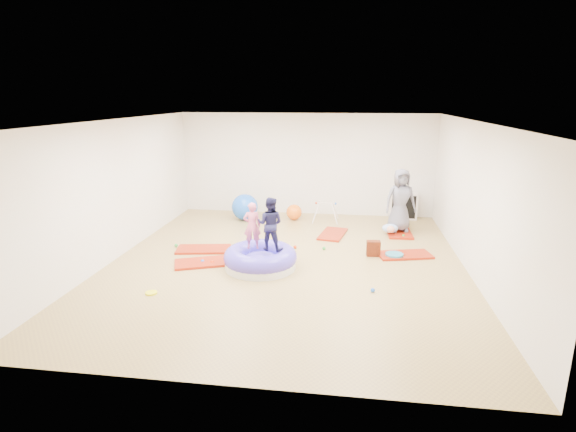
# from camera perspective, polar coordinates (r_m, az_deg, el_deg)

# --- Properties ---
(room) EXTENTS (7.01, 8.01, 2.81)m
(room) POSITION_cam_1_polar(r_m,az_deg,el_deg) (8.65, -0.27, 2.69)
(room) COLOR #A78D4B
(room) RESTS_ON ground
(gym_mat_front_left) EXTENTS (1.28, 0.95, 0.05)m
(gym_mat_front_left) POSITION_cam_1_polar(r_m,az_deg,el_deg) (9.18, -10.60, -5.82)
(gym_mat_front_left) COLOR #9E1C00
(gym_mat_front_left) RESTS_ON ground
(gym_mat_mid_left) EXTENTS (1.22, 0.75, 0.05)m
(gym_mat_mid_left) POSITION_cam_1_polar(r_m,az_deg,el_deg) (9.95, -10.67, -4.16)
(gym_mat_mid_left) COLOR #9E1C00
(gym_mat_mid_left) RESTS_ON ground
(gym_mat_center_back) EXTENTS (0.72, 1.15, 0.04)m
(gym_mat_center_back) POSITION_cam_1_polar(r_m,az_deg,el_deg) (10.88, 5.69, -2.29)
(gym_mat_center_back) COLOR #9E1C00
(gym_mat_center_back) RESTS_ON ground
(gym_mat_right) EXTENTS (1.20, 0.80, 0.05)m
(gym_mat_right) POSITION_cam_1_polar(r_m,az_deg,el_deg) (9.75, 14.57, -4.79)
(gym_mat_right) COLOR #9E1C00
(gym_mat_right) RESTS_ON ground
(gym_mat_rear_right) EXTENTS (0.60, 1.16, 0.05)m
(gym_mat_rear_right) POSITION_cam_1_polar(r_m,az_deg,el_deg) (11.33, 13.87, -1.96)
(gym_mat_rear_right) COLOR #9E1C00
(gym_mat_rear_right) RESTS_ON ground
(inflatable_cushion) EXTENTS (1.43, 1.43, 0.45)m
(inflatable_cushion) POSITION_cam_1_polar(r_m,az_deg,el_deg) (8.78, -3.52, -5.48)
(inflatable_cushion) COLOR silver
(inflatable_cushion) RESTS_ON ground
(child_pink) EXTENTS (0.38, 0.30, 0.92)m
(child_pink) POSITION_cam_1_polar(r_m,az_deg,el_deg) (8.66, -4.58, -0.92)
(child_pink) COLOR #E16082
(child_pink) RESTS_ON inflatable_cushion
(child_navy) EXTENTS (0.55, 0.45, 1.04)m
(child_navy) POSITION_cam_1_polar(r_m,az_deg,el_deg) (8.55, -2.29, -0.69)
(child_navy) COLOR #19173C
(child_navy) RESTS_ON inflatable_cushion
(adult_caregiver) EXTENTS (0.84, 0.64, 1.53)m
(adult_caregiver) POSITION_cam_1_polar(r_m,az_deg,el_deg) (11.16, 14.09, 1.95)
(adult_caregiver) COLOR slate
(adult_caregiver) RESTS_ON gym_mat_rear_right
(infant) EXTENTS (0.38, 0.39, 0.23)m
(infant) POSITION_cam_1_polar(r_m,az_deg,el_deg) (11.06, 12.85, -1.56)
(infant) COLOR #98B6F4
(infant) RESTS_ON gym_mat_rear_right
(ball_pit_balls) EXTENTS (5.16, 3.29, 0.08)m
(ball_pit_balls) POSITION_cam_1_polar(r_m,az_deg,el_deg) (9.54, 1.37, -4.65)
(ball_pit_balls) COLOR blue
(ball_pit_balls) RESTS_ON ground
(exercise_ball_blue) EXTENTS (0.70, 0.70, 0.70)m
(exercise_ball_blue) POSITION_cam_1_polar(r_m,az_deg,el_deg) (12.13, -5.50, 1.14)
(exercise_ball_blue) COLOR blue
(exercise_ball_blue) RESTS_ON ground
(exercise_ball_orange) EXTENTS (0.42, 0.42, 0.42)m
(exercise_ball_orange) POSITION_cam_1_polar(r_m,az_deg,el_deg) (12.12, 0.77, 0.50)
(exercise_ball_orange) COLOR orange
(exercise_ball_orange) RESTS_ON ground
(infant_play_gym) EXTENTS (0.68, 0.65, 0.52)m
(infant_play_gym) POSITION_cam_1_polar(r_m,az_deg,el_deg) (11.90, 4.81, 0.88)
(infant_play_gym) COLOR silver
(infant_play_gym) RESTS_ON ground
(cube_shelf) EXTENTS (0.73, 0.36, 0.73)m
(cube_shelf) POSITION_cam_1_polar(r_m,az_deg,el_deg) (12.58, 14.41, 1.29)
(cube_shelf) COLOR silver
(cube_shelf) RESTS_ON ground
(balance_disc) EXTENTS (0.37, 0.37, 0.08)m
(balance_disc) POSITION_cam_1_polar(r_m,az_deg,el_deg) (9.61, 13.35, -4.89)
(balance_disc) COLOR teal
(balance_disc) RESTS_ON ground
(backpack) EXTENTS (0.29, 0.19, 0.32)m
(backpack) POSITION_cam_1_polar(r_m,az_deg,el_deg) (9.57, 10.78, -4.07)
(backpack) COLOR #902C0C
(backpack) RESTS_ON ground
(yellow_toy) EXTENTS (0.20, 0.20, 0.03)m
(yellow_toy) POSITION_cam_1_polar(r_m,az_deg,el_deg) (8.06, -16.97, -9.32)
(yellow_toy) COLOR #F7FA06
(yellow_toy) RESTS_ON ground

